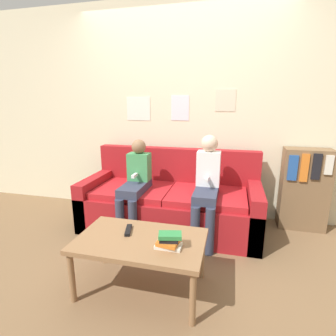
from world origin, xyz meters
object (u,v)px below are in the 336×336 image
person_left (135,183)px  person_right (207,184)px  coffee_table (141,244)px  couch (171,203)px  tv_remote (128,230)px  bookshelf (304,189)px

person_left → person_right: 0.77m
person_left → coffee_table: bearing=-67.1°
person_left → person_right: bearing=1.0°
coffee_table → couch: bearing=91.3°
tv_remote → person_left: bearing=91.6°
couch → bookshelf: size_ratio=2.13×
person_right → tv_remote: 0.99m
couch → person_left: (-0.35, -0.21, 0.28)m
coffee_table → person_right: person_right is taller
couch → bookshelf: bearing=12.7°
coffee_table → person_left: bearing=112.9°
coffee_table → person_left: size_ratio=0.94×
coffee_table → person_right: 1.01m
couch → tv_remote: bearing=-95.9°
person_right → couch: bearing=154.7°
bookshelf → couch: bearing=-167.3°
coffee_table → person_left: (-0.37, 0.89, 0.19)m
person_right → tv_remote: bearing=-122.9°
couch → person_right: 0.57m
coffee_table → bookshelf: (1.44, 1.43, 0.08)m
person_left → tv_remote: 0.85m
tv_remote → bookshelf: bookshelf is taller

